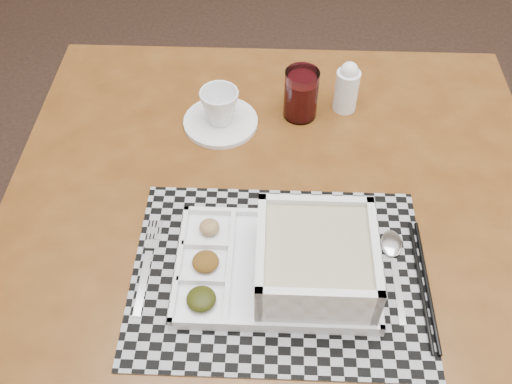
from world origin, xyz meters
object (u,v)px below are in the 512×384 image
cup (220,106)px  dining_table (276,241)px  creamer_bottle (347,87)px  serving_tray (304,264)px  juice_glass (301,96)px

cup → dining_table: bearing=-72.7°
dining_table → creamer_bottle: 0.35m
dining_table → serving_tray: size_ratio=3.18×
serving_tray → creamer_bottle: bearing=83.4°
serving_tray → creamer_bottle: size_ratio=3.03×
dining_table → creamer_bottle: bearing=71.2°
dining_table → cup: 0.29m
cup → serving_tray: bearing=-75.6°
dining_table → cup: size_ratio=14.02×
cup → creamer_bottle: (0.24, 0.08, 0.01)m
serving_tray → creamer_bottle: creamer_bottle is taller
serving_tray → juice_glass: size_ratio=3.22×
dining_table → juice_glass: size_ratio=10.23×
cup → juice_glass: size_ratio=0.73×
cup → creamer_bottle: creamer_bottle is taller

